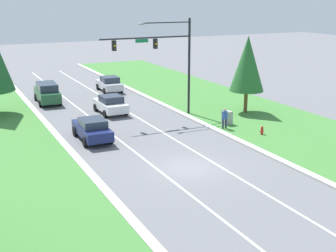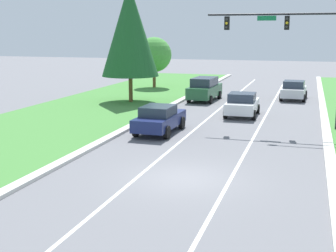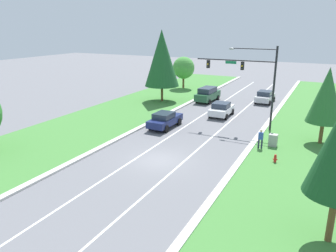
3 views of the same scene
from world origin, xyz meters
The scene contains 15 objects.
ground_plane centered at (0.00, 0.00, 0.00)m, with size 160.00×160.00×0.00m, color slate.
curb_strip_right centered at (5.65, 0.00, 0.07)m, with size 0.50×90.00×0.15m.
curb_strip_left centered at (-5.65, 0.00, 0.07)m, with size 0.50×90.00×0.15m.
grass_verge_right centered at (10.90, 0.00, 0.04)m, with size 10.00×90.00×0.08m.
lane_stripe_inner_left centered at (-1.80, 0.00, 0.00)m, with size 0.14×81.00×0.01m.
lane_stripe_inner_right centered at (1.80, 0.00, 0.00)m, with size 0.14×81.00×0.01m.
traffic_signal_mast centered at (4.02, 11.51, 5.44)m, with size 7.92×0.41×8.17m.
navy_sedan centered at (-3.52, 7.83, 0.83)m, with size 2.12×4.62×1.60m.
silver_sedan centered at (3.34, 23.98, 0.82)m, with size 2.20×4.34×1.63m.
white_sedan centered at (0.24, 14.69, 0.82)m, with size 2.14×4.18×1.62m.
forest_suv centered at (-3.84, 21.24, 1.00)m, with size 2.25×5.03×1.95m.
utility_cabinet centered at (7.28, 7.00, 0.56)m, with size 0.70×0.60×1.12m.
pedestrian centered at (6.41, 6.03, 0.94)m, with size 0.40×0.22×1.69m.
fire_hydrant centered at (8.06, 3.49, 0.34)m, with size 0.34×0.20×0.70m.
conifer_near_right_tree centered at (10.87, 9.62, 4.34)m, with size 2.95×2.95×6.71m.
Camera 1 is at (-12.62, -23.17, 9.98)m, focal length 50.00 mm.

